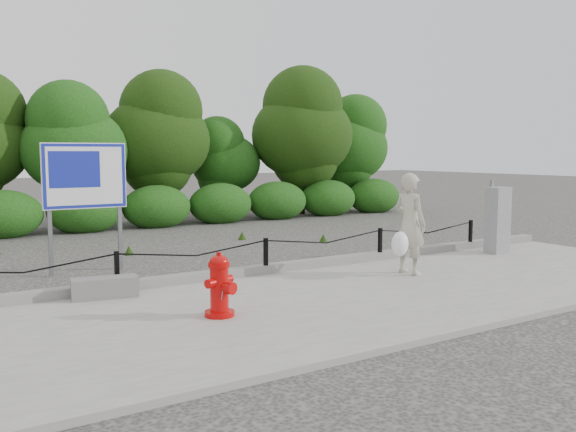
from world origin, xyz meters
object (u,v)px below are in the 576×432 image
Objects in this scene: pedestrian at (409,225)px; advertising_sign at (85,182)px; fire_hydrant at (220,286)px; utility_cabinet at (498,220)px; concrete_block at (105,288)px.

advertising_sign is at bearing 45.97° from pedestrian.
utility_cabinet is at bearing -10.46° from fire_hydrant.
advertising_sign reaches higher than concrete_block.
concrete_block is 2.72m from advertising_sign.
pedestrian is at bearing -12.38° from concrete_block.
pedestrian is at bearing -175.47° from utility_cabinet.
fire_hydrant is 4.25m from advertising_sign.
fire_hydrant is 0.35× the size of advertising_sign.
fire_hydrant is at bearing -81.04° from advertising_sign.
utility_cabinet is at bearing -84.90° from pedestrian.
utility_cabinet is (7.76, -0.42, 0.52)m from concrete_block.
fire_hydrant is at bearing -176.29° from utility_cabinet.
concrete_block is at bearing 71.03° from pedestrian.
pedestrian is (3.82, 0.69, 0.44)m from fire_hydrant.
concrete_block is (-0.93, 1.73, -0.24)m from fire_hydrant.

